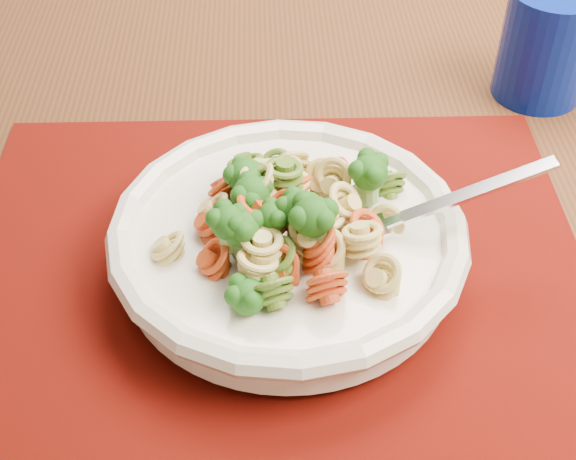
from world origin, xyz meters
name	(u,v)px	position (x,y,z in m)	size (l,w,h in m)	color
dining_table	(280,237)	(-0.53, 0.25, 0.62)	(1.47, 1.19, 0.73)	#4D2D15
placemat	(273,262)	(-0.59, 0.12, 0.73)	(0.46, 0.36, 0.00)	#560603
pasta_bowl	(288,241)	(-0.58, 0.11, 0.76)	(0.26, 0.26, 0.05)	white
pasta_broccoli_heap	(288,224)	(-0.58, 0.11, 0.78)	(0.22, 0.22, 0.06)	tan
fork	(368,230)	(-0.53, 0.08, 0.78)	(0.19, 0.02, 0.01)	silver
tumbler	(546,44)	(-0.27, 0.24, 0.78)	(0.08, 0.08, 0.10)	navy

